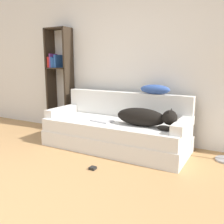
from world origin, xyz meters
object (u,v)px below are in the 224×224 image
bookshelf (59,74)px  couch (115,135)px  laptop (102,121)px  dog (146,117)px  power_adapter (93,168)px  throw_pillow (155,89)px

bookshelf → couch: bearing=-16.8°
couch → laptop: size_ratio=6.44×
dog → power_adapter: (-0.37, -0.73, -0.52)m
couch → bookshelf: (-1.41, 0.42, 0.84)m
dog → laptop: dog is taller
power_adapter → dog: bearing=62.8°
bookshelf → power_adapter: bearing=-38.7°
couch → throw_pillow: (0.47, 0.35, 0.67)m
laptop → bookshelf: bearing=164.8°
couch → bookshelf: bearing=163.2°
laptop → bookshelf: 1.50m
throw_pillow → power_adapter: size_ratio=6.00×
throw_pillow → bookshelf: size_ratio=0.24×
couch → dog: 0.61m
dog → bookshelf: 2.04m
bookshelf → power_adapter: bookshelf is taller
throw_pillow → bookshelf: 1.89m
throw_pillow → bookshelf: bearing=177.7°
dog → throw_pillow: bearing=94.6°
throw_pillow → power_adapter: throw_pillow is taller
couch → power_adapter: (0.13, -0.81, -0.19)m
couch → throw_pillow: 0.89m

